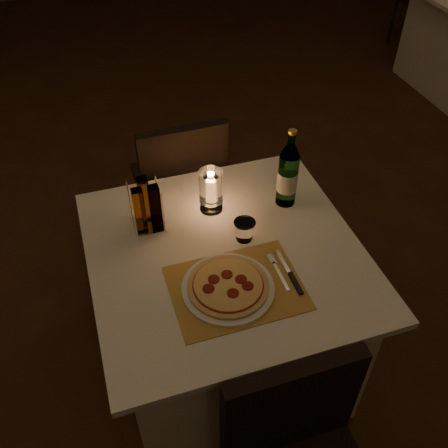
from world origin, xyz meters
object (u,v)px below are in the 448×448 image
object	(u,v)px
chair_far	(181,179)
tumbler	(244,231)
main_table	(225,311)
plate	(228,288)
pizza	(228,285)
water_bottle	(288,175)
hurricane_candle	(211,188)

from	to	relation	value
chair_far	tumbler	world-z (taller)	chair_far
main_table	plate	distance (m)	0.42
pizza	water_bottle	world-z (taller)	water_bottle
chair_far	plate	world-z (taller)	chair_far
tumbler	hurricane_candle	size ratio (longest dim) A/B	0.45
chair_far	pizza	world-z (taller)	chair_far
chair_far	tumbler	distance (m)	0.72
chair_far	tumbler	bearing A→B (deg)	-82.56
chair_far	hurricane_candle	distance (m)	0.56
pizza	chair_far	bearing A→B (deg)	86.80
plate	pizza	world-z (taller)	pizza
water_bottle	plate	bearing A→B (deg)	-134.80
main_table	water_bottle	size ratio (longest dim) A/B	2.92
plate	pizza	bearing A→B (deg)	-73.36
chair_far	water_bottle	bearing A→B (deg)	-58.41
chair_far	water_bottle	distance (m)	0.69
pizza	tumbler	size ratio (longest dim) A/B	3.39
main_table	tumbler	size ratio (longest dim) A/B	12.10
tumbler	main_table	bearing A→B (deg)	-154.31
main_table	hurricane_candle	size ratio (longest dim) A/B	5.42
main_table	pizza	world-z (taller)	pizza
main_table	hurricane_candle	bearing A→B (deg)	85.60
main_table	pizza	bearing A→B (deg)	-105.52
plate	water_bottle	xyz separation A→B (m)	(0.37, 0.37, 0.13)
chair_far	hurricane_candle	world-z (taller)	hurricane_candle
main_table	water_bottle	xyz separation A→B (m)	(0.32, 0.19, 0.50)
plate	tumbler	distance (m)	0.26
pizza	water_bottle	bearing A→B (deg)	45.21
main_table	plate	xyz separation A→B (m)	(-0.05, -0.18, 0.38)
tumbler	plate	bearing A→B (deg)	-121.79
main_table	chair_far	distance (m)	0.74
chair_far	main_table	bearing A→B (deg)	-90.00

